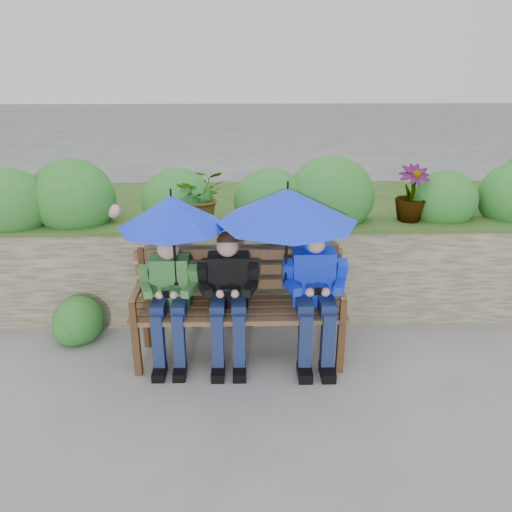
{
  "coord_description": "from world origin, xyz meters",
  "views": [
    {
      "loc": [
        -0.11,
        -3.95,
        2.53
      ],
      "look_at": [
        0.0,
        0.1,
        0.95
      ],
      "focal_mm": 35.0,
      "sensor_mm": 36.0,
      "label": 1
    }
  ],
  "objects_px": {
    "boy_middle": "(228,292)",
    "umbrella_right": "(287,205)",
    "boy_right": "(314,283)",
    "umbrella_left": "(172,212)",
    "boy_left": "(170,294)",
    "park_bench": "(239,298)"
  },
  "relations": [
    {
      "from": "boy_right",
      "to": "umbrella_left",
      "type": "xyz_separation_m",
      "value": [
        -1.19,
        0.01,
        0.65
      ]
    },
    {
      "from": "boy_left",
      "to": "boy_middle",
      "type": "height_order",
      "value": "boy_middle"
    },
    {
      "from": "boy_middle",
      "to": "boy_right",
      "type": "bearing_deg",
      "value": 0.67
    },
    {
      "from": "boy_right",
      "to": "umbrella_left",
      "type": "height_order",
      "value": "umbrella_left"
    },
    {
      "from": "boy_left",
      "to": "umbrella_left",
      "type": "xyz_separation_m",
      "value": [
        0.06,
        0.01,
        0.73
      ]
    },
    {
      "from": "umbrella_left",
      "to": "boy_middle",
      "type": "bearing_deg",
      "value": -2.1
    },
    {
      "from": "park_bench",
      "to": "umbrella_left",
      "type": "height_order",
      "value": "umbrella_left"
    },
    {
      "from": "park_bench",
      "to": "boy_right",
      "type": "bearing_deg",
      "value": -7.24
    },
    {
      "from": "boy_left",
      "to": "boy_middle",
      "type": "bearing_deg",
      "value": -0.33
    },
    {
      "from": "boy_middle",
      "to": "umbrella_left",
      "type": "xyz_separation_m",
      "value": [
        -0.44,
        0.02,
        0.72
      ]
    },
    {
      "from": "boy_left",
      "to": "boy_middle",
      "type": "xyz_separation_m",
      "value": [
        0.51,
        -0.0,
        0.01
      ]
    },
    {
      "from": "boy_middle",
      "to": "umbrella_right",
      "type": "height_order",
      "value": "umbrella_right"
    },
    {
      "from": "boy_right",
      "to": "umbrella_right",
      "type": "height_order",
      "value": "umbrella_right"
    },
    {
      "from": "boy_middle",
      "to": "umbrella_right",
      "type": "xyz_separation_m",
      "value": [
        0.5,
        -0.01,
        0.77
      ]
    },
    {
      "from": "boy_left",
      "to": "boy_right",
      "type": "xyz_separation_m",
      "value": [
        1.26,
        0.01,
        0.08
      ]
    },
    {
      "from": "boy_right",
      "to": "umbrella_right",
      "type": "distance_m",
      "value": 0.75
    },
    {
      "from": "boy_right",
      "to": "park_bench",
      "type": "bearing_deg",
      "value": 172.76
    },
    {
      "from": "boy_middle",
      "to": "boy_right",
      "type": "distance_m",
      "value": 0.75
    },
    {
      "from": "umbrella_left",
      "to": "boy_left",
      "type": "bearing_deg",
      "value": -168.12
    },
    {
      "from": "park_bench",
      "to": "boy_right",
      "type": "relative_size",
      "value": 1.51
    },
    {
      "from": "park_bench",
      "to": "umbrella_right",
      "type": "xyz_separation_m",
      "value": [
        0.4,
        -0.1,
        0.88
      ]
    },
    {
      "from": "umbrella_left",
      "to": "boy_right",
      "type": "bearing_deg",
      "value": -0.36
    }
  ]
}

